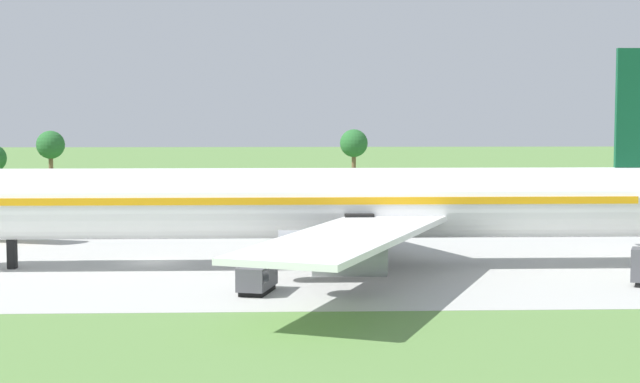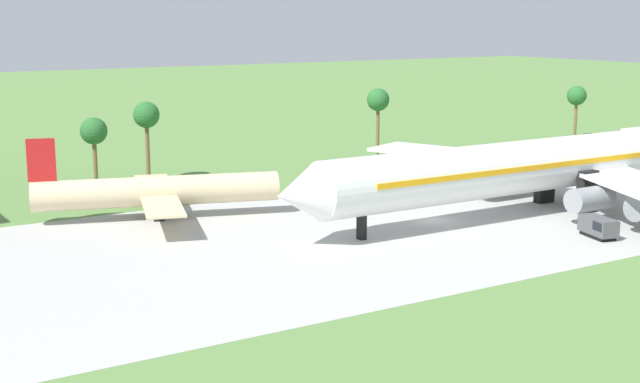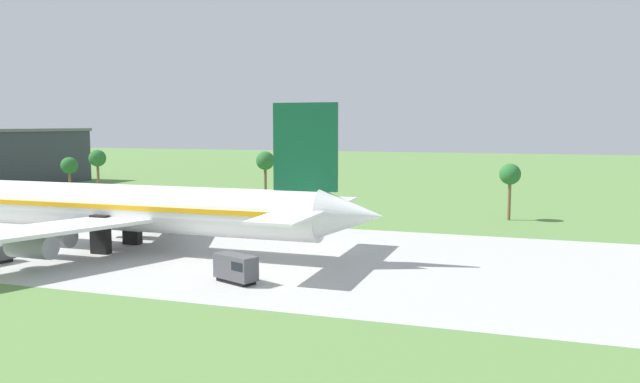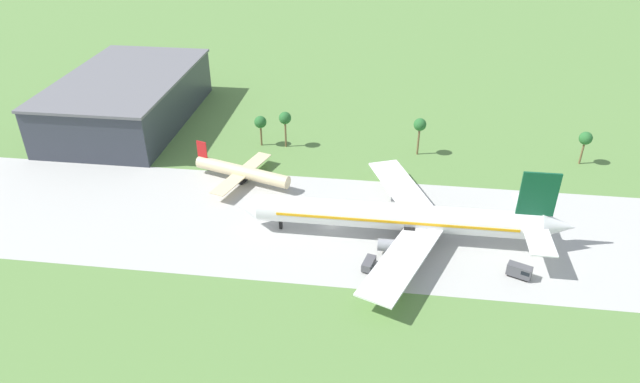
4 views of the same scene
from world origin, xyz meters
The scene contains 8 objects.
ground_plane centered at (0.00, 0.00, 0.00)m, with size 600.00×600.00×0.00m, color #5B8442.
taxiway_strip centered at (0.00, 0.00, 0.01)m, with size 320.00×44.00×0.02m.
jet_airliner centered at (16.39, -2.83, 5.47)m, with size 74.91×58.19×18.80m.
regional_aircraft centered at (-25.76, 17.08, 3.14)m, with size 26.96×24.57×9.54m.
baggage_tug centered at (40.61, -14.00, 1.56)m, with size 5.30×3.78×2.93m.
fuel_truck centered at (9.54, -15.20, 1.15)m, with size 3.04×4.82×2.11m.
terminal_building centered at (-71.43, 51.49, 7.66)m, with size 36.72×61.20×15.30m.
palm_tree_row centered at (10.75, 39.50, 8.28)m, with size 95.01×3.60×11.18m.
Camera 4 is at (11.57, -110.52, 76.03)m, focal length 32.00 mm.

